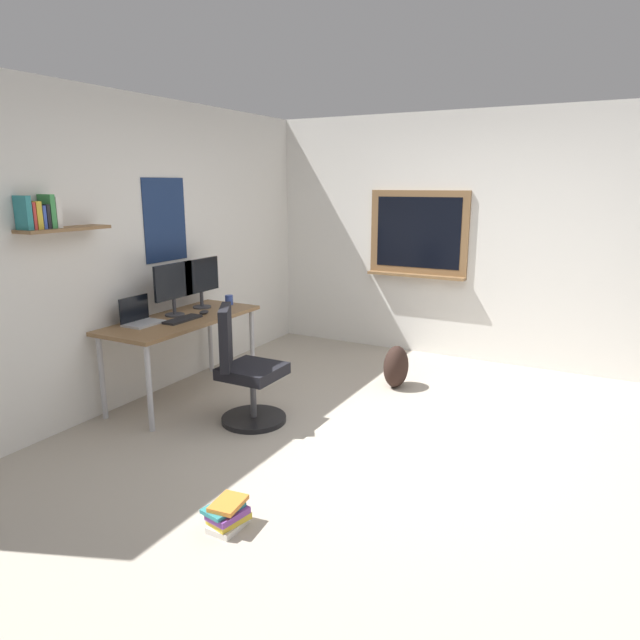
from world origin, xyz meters
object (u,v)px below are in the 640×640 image
(book_stack_on_floor, at_px, (228,515))
(desk, at_px, (182,326))
(coffee_mug, at_px, (229,300))
(backpack, at_px, (396,367))
(keyboard, at_px, (183,319))
(computer_mouse, at_px, (204,312))
(monitor_secondary, at_px, (201,279))
(office_chair, at_px, (245,373))
(monitor_primary, at_px, (174,286))
(laptop, at_px, (140,317))

(book_stack_on_floor, bearing_deg, desk, 47.42)
(coffee_mug, xyz_separation_m, backpack, (0.50, -1.54, -0.58))
(keyboard, height_order, computer_mouse, computer_mouse)
(monitor_secondary, distance_m, keyboard, 0.58)
(office_chair, bearing_deg, coffee_mug, 42.64)
(monitor_primary, xyz_separation_m, computer_mouse, (0.17, -0.18, -0.25))
(monitor_secondary, relative_size, backpack, 1.17)
(laptop, distance_m, monitor_primary, 0.43)
(desk, relative_size, monitor_secondary, 3.20)
(computer_mouse, distance_m, backpack, 1.84)
(laptop, bearing_deg, keyboard, -41.51)
(monitor_secondary, distance_m, book_stack_on_floor, 2.65)
(desk, distance_m, laptop, 0.39)
(desk, xyz_separation_m, book_stack_on_floor, (-1.43, -1.56, -0.58))
(laptop, bearing_deg, book_stack_on_floor, -122.74)
(keyboard, bearing_deg, desk, 46.88)
(monitor_secondary, distance_m, computer_mouse, 0.37)
(computer_mouse, relative_size, book_stack_on_floor, 0.41)
(office_chair, distance_m, coffee_mug, 1.19)
(monitor_secondary, relative_size, coffee_mug, 5.04)
(office_chair, xyz_separation_m, computer_mouse, (0.40, 0.72, 0.34))
(desk, xyz_separation_m, monitor_primary, (0.04, 0.10, 0.34))
(office_chair, xyz_separation_m, monitor_primary, (0.23, 0.90, 0.59))
(desk, bearing_deg, computer_mouse, -21.03)
(computer_mouse, bearing_deg, monitor_primary, 132.94)
(monitor_secondary, height_order, book_stack_on_floor, monitor_secondary)
(office_chair, bearing_deg, laptop, 98.59)
(monitor_primary, height_order, book_stack_on_floor, monitor_primary)
(monitor_secondary, xyz_separation_m, coffee_mug, (0.23, -0.13, -0.22))
(monitor_primary, bearing_deg, coffee_mug, -12.27)
(laptop, xyz_separation_m, keyboard, (0.26, -0.23, -0.04))
(monitor_primary, xyz_separation_m, keyboard, (-0.11, -0.18, -0.26))
(office_chair, height_order, book_stack_on_floor, office_chair)
(desk, height_order, backpack, desk)
(desk, relative_size, computer_mouse, 14.25)
(desk, distance_m, book_stack_on_floor, 2.20)
(book_stack_on_floor, bearing_deg, laptop, 57.26)
(computer_mouse, bearing_deg, backpack, -57.87)
(coffee_mug, height_order, backpack, coffee_mug)
(monitor_secondary, xyz_separation_m, book_stack_on_floor, (-1.84, -1.66, -0.92))
(computer_mouse, height_order, coffee_mug, coffee_mug)
(laptop, bearing_deg, office_chair, -81.41)
(desk, distance_m, coffee_mug, 0.65)
(keyboard, bearing_deg, office_chair, -99.25)
(desk, distance_m, monitor_secondary, 0.54)
(desk, relative_size, keyboard, 4.01)
(laptop, distance_m, backpack, 2.34)
(monitor_primary, height_order, keyboard, monitor_primary)
(monitor_primary, bearing_deg, backpack, -56.54)
(monitor_secondary, relative_size, book_stack_on_floor, 1.82)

